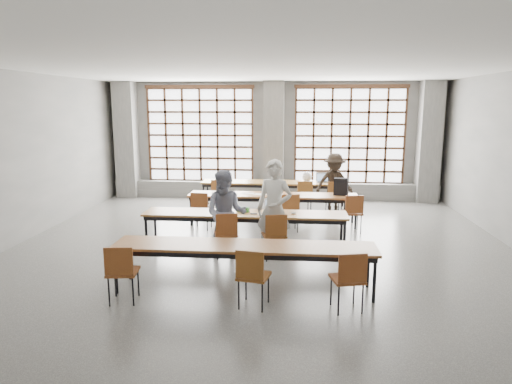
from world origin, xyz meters
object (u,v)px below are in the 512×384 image
(chair_near_right, at_px, (349,275))
(mouse, at_px, (293,213))
(red_pouch, at_px, (123,268))
(laptop_front, at_px, (273,209))
(chair_back_mid, at_px, (304,193))
(chair_front_left, at_px, (226,230))
(chair_mid_right, at_px, (353,210))
(desk_row_d, at_px, (244,249))
(chair_near_mid, at_px, (252,272))
(green_box, at_px, (243,209))
(chair_near_left, at_px, (121,268))
(desk_row_c, at_px, (245,216))
(chair_back_right, at_px, (335,194))
(phone, at_px, (254,214))
(plastic_bag, at_px, (307,177))
(chair_front_right, at_px, (275,232))
(student_male, at_px, (274,209))
(backpack, at_px, (341,187))
(student_back, at_px, (334,184))
(laptop_back, at_px, (323,180))
(desk_row_b, at_px, (273,197))
(chair_mid_centre, at_px, (290,208))
(student_female, at_px, (226,214))
(chair_back_left, at_px, (220,192))
(desk_row_a, at_px, (274,184))
(chair_mid_left, at_px, (201,207))

(chair_near_right, height_order, mouse, chair_near_right)
(red_pouch, bearing_deg, laptop_front, 53.44)
(chair_back_mid, bearing_deg, chair_front_left, -111.99)
(chair_mid_right, relative_size, chair_near_right, 1.00)
(laptop_front, bearing_deg, desk_row_d, -98.65)
(chair_near_mid, height_order, green_box, chair_near_mid)
(chair_mid_right, xyz_separation_m, mouse, (-1.31, -1.30, 0.21))
(chair_front_left, distance_m, chair_near_left, 2.40)
(desk_row_c, relative_size, chair_front_left, 4.55)
(chair_back_right, xyz_separation_m, chair_near_left, (-3.48, -5.78, 0.00))
(phone, height_order, plastic_bag, plastic_bag)
(chair_front_right, height_order, student_male, student_male)
(green_box, relative_size, backpack, 0.62)
(student_back, xyz_separation_m, laptop_back, (-0.26, 0.61, 0.00))
(desk_row_c, height_order, chair_front_left, chair_front_left)
(desk_row_d, relative_size, chair_back_mid, 4.55)
(chair_back_right, relative_size, plastic_bag, 3.08)
(chair_mid_right, xyz_separation_m, student_back, (-0.26, 1.92, 0.25))
(desk_row_b, xyz_separation_m, student_male, (0.15, -2.41, 0.26))
(desk_row_b, distance_m, chair_near_mid, 4.63)
(chair_mid_centre, relative_size, laptop_back, 2.26)
(chair_back_right, height_order, student_female, student_female)
(chair_back_left, relative_size, chair_back_right, 1.00)
(chair_back_right, bearing_deg, chair_back_left, 180.00)
(chair_back_left, xyz_separation_m, chair_front_right, (1.63, -3.70, 0.00))
(mouse, bearing_deg, green_box, 174.29)
(chair_near_left, bearing_deg, red_pouch, 96.90)
(green_box, bearing_deg, chair_near_mid, -80.85)
(desk_row_d, distance_m, chair_mid_centre, 3.43)
(chair_mid_right, bearing_deg, backpack, 107.04)
(desk_row_a, bearing_deg, chair_near_mid, -89.99)
(chair_near_mid, bearing_deg, desk_row_d, 106.38)
(student_female, distance_m, red_pouch, 2.46)
(desk_row_d, height_order, chair_near_left, chair_near_left)
(chair_near_right, bearing_deg, laptop_back, 89.92)
(student_back, relative_size, red_pouch, 7.90)
(student_male, bearing_deg, red_pouch, -118.00)
(chair_near_left, bearing_deg, student_female, 61.99)
(chair_back_right, bearing_deg, plastic_bag, 136.22)
(chair_back_mid, relative_size, phone, 6.77)
(desk_row_c, height_order, red_pouch, desk_row_c)
(chair_front_right, bearing_deg, chair_near_left, -135.15)
(backpack, bearing_deg, desk_row_b, -164.45)
(chair_near_left, xyz_separation_m, phone, (1.66, 2.61, 0.20))
(chair_back_mid, distance_m, laptop_back, 0.94)
(chair_back_left, relative_size, student_back, 0.56)
(chair_mid_left, distance_m, mouse, 2.49)
(chair_mid_left, xyz_separation_m, red_pouch, (-0.33, -3.92, -0.04))
(chair_front_left, relative_size, plastic_bag, 3.08)
(desk_row_b, bearing_deg, chair_front_left, -106.13)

